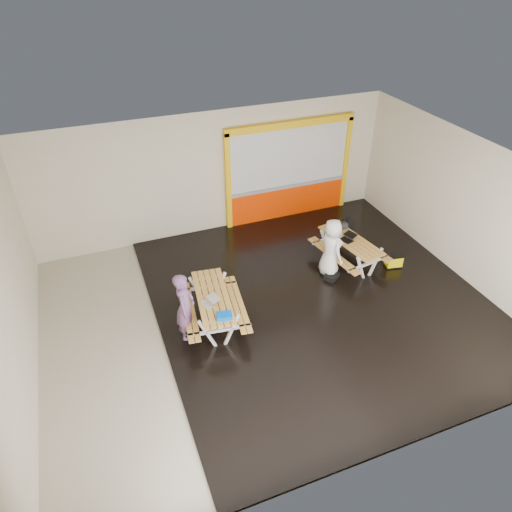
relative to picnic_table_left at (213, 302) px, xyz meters
name	(u,v)px	position (x,y,z in m)	size (l,w,h in m)	color
room	(272,249)	(1.30, -0.12, 1.15)	(10.02, 8.02, 3.52)	#B8AE9C
deck	(318,299)	(2.55, -0.12, -0.57)	(7.50, 7.98, 0.05)	black
kiosk	(289,173)	(3.50, 3.81, 0.84)	(3.88, 0.16, 3.00)	#F93600
picnic_table_left	(213,302)	(0.00, 0.00, 0.00)	(1.56, 2.10, 0.78)	gold
picnic_table_right	(350,245)	(3.95, 0.91, -0.02)	(1.58, 2.08, 0.76)	gold
person_left	(185,307)	(-0.65, -0.19, 0.22)	(0.60, 0.39, 1.64)	#6B476F
person_right	(331,248)	(3.27, 0.70, 0.20)	(0.76, 0.50, 1.56)	white
laptop_left	(210,302)	(-0.13, -0.22, 0.23)	(0.39, 0.36, 0.14)	silver
laptop_right	(348,238)	(3.87, 0.93, 0.21)	(0.44, 0.41, 0.15)	black
blue_pouch	(224,316)	(0.02, -0.74, 0.23)	(0.31, 0.22, 0.09)	blue
toolbox	(340,226)	(3.97, 1.48, 0.24)	(0.36, 0.20, 0.20)	black
backpack	(348,225)	(4.32, 1.67, 0.09)	(0.29, 0.20, 0.47)	black
dark_case	(332,276)	(3.21, 0.45, -0.48)	(0.36, 0.27, 0.14)	black
fluke_bag	(394,261)	(4.95, 0.32, -0.37)	(0.46, 0.35, 0.36)	black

